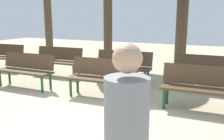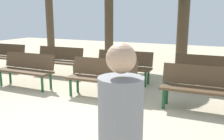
# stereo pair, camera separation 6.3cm
# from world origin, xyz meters

# --- Properties ---
(ground_plane) EXTENTS (26.08, 26.08, 0.00)m
(ground_plane) POSITION_xyz_m (0.00, 0.00, 0.00)
(ground_plane) COLOR #BCAD8E
(bench_r0_c1) EXTENTS (1.60, 0.48, 0.87)m
(bench_r0_c1) POSITION_xyz_m (-2.22, 1.47, 0.50)
(bench_r0_c1) COLOR #4C3823
(bench_r0_c1) RESTS_ON ground_plane
(bench_r0_c2) EXTENTS (1.62, 0.54, 0.87)m
(bench_r0_c2) POSITION_xyz_m (-0.05, 1.55, 0.50)
(bench_r0_c2) COLOR #4C3823
(bench_r0_c2) RESTS_ON ground_plane
(bench_r0_c3) EXTENTS (1.61, 0.53, 0.87)m
(bench_r0_c3) POSITION_xyz_m (2.11, 1.64, 0.50)
(bench_r0_c3) COLOR #4C3823
(bench_r0_c3) RESTS_ON ground_plane
(bench_r1_c0) EXTENTS (1.62, 0.56, 0.87)m
(bench_r1_c0) POSITION_xyz_m (-4.53, 2.82, 0.50)
(bench_r1_c0) COLOR #4C3823
(bench_r1_c0) RESTS_ON ground_plane
(bench_r1_c1) EXTENTS (1.61, 0.53, 0.87)m
(bench_r1_c1) POSITION_xyz_m (-2.28, 2.91, 0.50)
(bench_r1_c1) COLOR #4C3823
(bench_r1_c1) RESTS_ON ground_plane
(bench_r1_c2) EXTENTS (1.62, 0.56, 0.87)m
(bench_r1_c2) POSITION_xyz_m (-0.10, 2.94, 0.50)
(bench_r1_c2) COLOR #4C3823
(bench_r1_c2) RESTS_ON ground_plane
(bench_r1_c3) EXTENTS (1.60, 0.49, 0.87)m
(bench_r1_c3) POSITION_xyz_m (2.07, 3.06, 0.50)
(bench_r1_c3) COLOR #4C3823
(bench_r1_c3) RESTS_ON ground_plane
(tree_1) EXTENTS (0.36, 0.36, 3.00)m
(tree_1) POSITION_xyz_m (-5.54, 6.64, 1.50)
(tree_1) COLOR #4C3A28
(tree_1) RESTS_ON ground_plane
(visitor_with_backpack) EXTENTS (0.42, 0.57, 1.65)m
(visitor_with_backpack) POSITION_xyz_m (1.81, -1.71, 0.94)
(visitor_with_backpack) COLOR navy
(visitor_with_backpack) RESTS_ON ground_plane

